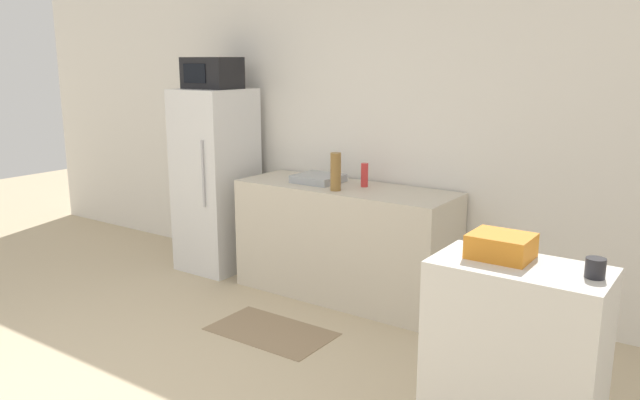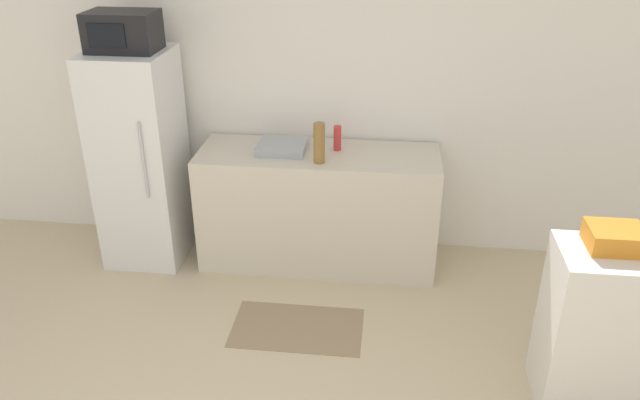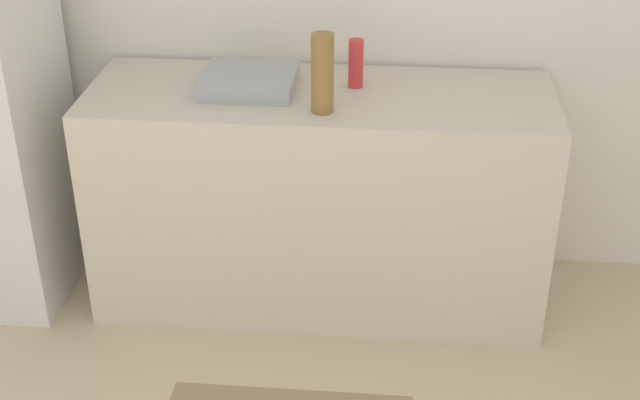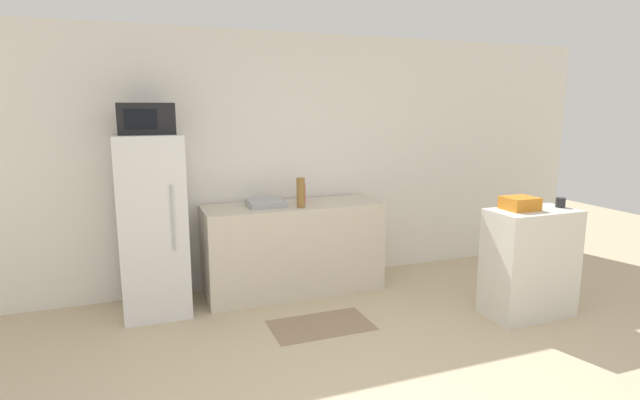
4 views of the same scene
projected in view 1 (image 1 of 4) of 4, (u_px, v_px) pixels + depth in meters
The scene contains 11 objects.
wall_back at pixel (346, 129), 5.20m from camera, with size 8.00×0.06×2.60m, color white.
refrigerator at pixel (216, 180), 5.59m from camera, with size 0.57×0.62×1.62m.
microwave at pixel (212, 73), 5.38m from camera, with size 0.47×0.33×0.27m.
counter at pixel (345, 242), 4.97m from camera, with size 1.77×0.62×0.90m, color beige.
sink_basin at pixel (318, 178), 5.03m from camera, with size 0.35×0.33×0.06m, color #9EA3A8.
bottle_tall at pixel (336, 172), 4.69m from camera, with size 0.08×0.08×0.29m, color olive.
bottle_short at pixel (365, 175), 4.84m from camera, with size 0.06×0.06×0.18m, color red.
shelf_cabinet at pixel (514, 364), 2.90m from camera, with size 0.78×0.43×0.97m, color silver.
basket at pixel (501, 246), 2.89m from camera, with size 0.28×0.24×0.11m, color orange.
jar at pixel (595, 268), 2.62m from camera, with size 0.08×0.08×0.09m, color #232328.
kitchen_rug at pixel (271, 331), 4.38m from camera, with size 0.86×0.50×0.01m, color #937A5B.
Camera 1 is at (2.80, -1.52, 1.87)m, focal length 35.00 mm.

